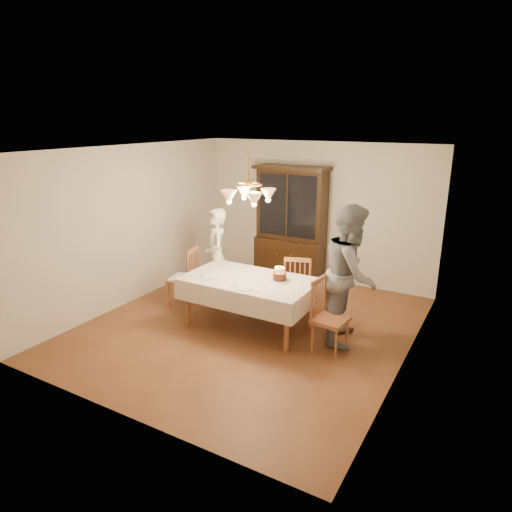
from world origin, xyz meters
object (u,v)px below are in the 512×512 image
Objects in this scene: elderly_woman at (217,256)px; birthday_cake at (279,277)px; dining_table at (249,283)px; china_hutch at (291,226)px; chair_far_side at (298,289)px.

elderly_woman is 1.47m from birthday_cake.
birthday_cake is at bearing 18.76° from dining_table.
birthday_cake is (0.42, 0.14, 0.13)m from dining_table.
china_hutch is 2.28m from birthday_cake.
china_hutch is at bearing 119.70° from chair_far_side.
birthday_cake is (0.84, -2.11, -0.23)m from china_hutch.
birthday_cake is at bearing -68.40° from china_hutch.
birthday_cake reaches higher than dining_table.
birthday_cake is (1.40, -0.45, 0.02)m from elderly_woman.
china_hutch is (-0.41, 2.25, 0.36)m from dining_table.
china_hutch is 1.77m from elderly_woman.
elderly_woman reaches higher than birthday_cake.
elderly_woman is (-1.43, -0.15, 0.35)m from chair_far_side.
elderly_woman reaches higher than dining_table.
elderly_woman reaches higher than chair_far_side.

